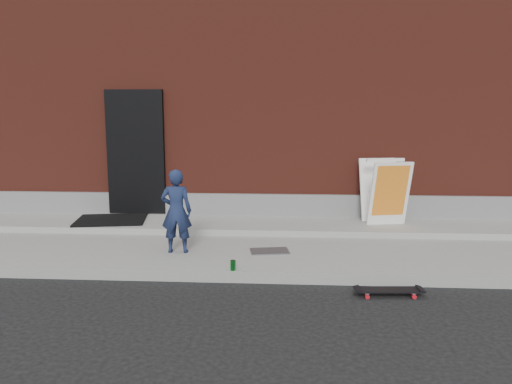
# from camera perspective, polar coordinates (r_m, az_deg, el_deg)

# --- Properties ---
(ground) EXTENTS (80.00, 80.00, 0.00)m
(ground) POSITION_cam_1_polar(r_m,az_deg,el_deg) (6.34, 1.94, -10.46)
(ground) COLOR black
(ground) RESTS_ON ground
(sidewalk) EXTENTS (20.00, 3.00, 0.15)m
(sidewalk) POSITION_cam_1_polar(r_m,az_deg,el_deg) (7.75, 2.30, -6.22)
(sidewalk) COLOR gray
(sidewalk) RESTS_ON ground
(apron) EXTENTS (20.00, 1.20, 0.10)m
(apron) POSITION_cam_1_polar(r_m,az_deg,el_deg) (8.59, 2.45, -3.83)
(apron) COLOR gray
(apron) RESTS_ON sidewalk
(building) EXTENTS (20.00, 8.10, 5.00)m
(building) POSITION_cam_1_polar(r_m,az_deg,el_deg) (12.97, 2.99, 10.75)
(building) COLOR maroon
(building) RESTS_ON ground
(child) EXTENTS (0.46, 0.32, 1.19)m
(child) POSITION_cam_1_polar(r_m,az_deg,el_deg) (7.11, -9.09, -2.18)
(child) COLOR #182344
(child) RESTS_ON sidewalk
(skateboard) EXTENTS (0.79, 0.25, 0.09)m
(skateboard) POSITION_cam_1_polar(r_m,az_deg,el_deg) (6.11, 14.95, -10.81)
(skateboard) COLOR red
(skateboard) RESTS_ON ground
(pizza_sign) EXTENTS (0.81, 0.90, 1.11)m
(pizza_sign) POSITION_cam_1_polar(r_m,az_deg,el_deg) (8.72, 14.50, 0.12)
(pizza_sign) COLOR white
(pizza_sign) RESTS_ON apron
(soda_can) EXTENTS (0.09, 0.09, 0.13)m
(soda_can) POSITION_cam_1_polar(r_m,az_deg,el_deg) (6.35, -2.65, -8.38)
(soda_can) COLOR #187C2C
(soda_can) RESTS_ON sidewalk
(doormat) EXTENTS (1.31, 1.13, 0.03)m
(doormat) POSITION_cam_1_polar(r_m,az_deg,el_deg) (9.07, -16.23, -3.07)
(doormat) COLOR black
(doormat) RESTS_ON apron
(utility_plate) EXTENTS (0.59, 0.43, 0.02)m
(utility_plate) POSITION_cam_1_polar(r_m,az_deg,el_deg) (7.18, 1.55, -6.76)
(utility_plate) COLOR #5B5C61
(utility_plate) RESTS_ON sidewalk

